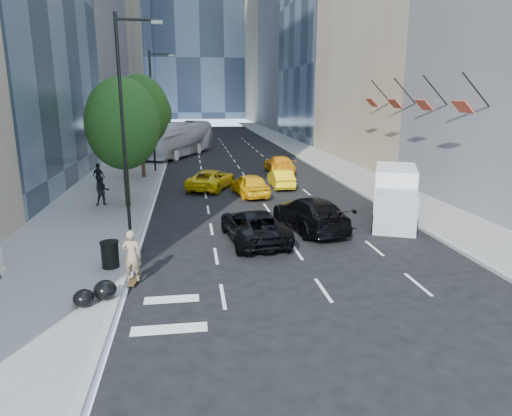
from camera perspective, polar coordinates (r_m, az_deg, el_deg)
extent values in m
plane|color=black|center=(19.67, 2.30, -5.65)|extent=(160.00, 160.00, 0.00)
cube|color=slate|center=(48.97, -14.74, 5.88)|extent=(6.00, 120.00, 0.15)
cube|color=slate|center=(50.46, 7.35, 6.46)|extent=(4.00, 120.00, 0.15)
cube|color=gray|center=(120.36, 4.45, 22.76)|extent=(20.00, 24.00, 50.00)
cylinder|color=black|center=(22.47, -16.31, 9.73)|extent=(0.16, 0.16, 10.00)
cylinder|color=black|center=(22.55, -14.75, 21.84)|extent=(1.80, 0.12, 0.12)
cube|color=#99998C|center=(22.46, -12.28, 21.74)|extent=(0.50, 0.22, 0.15)
cylinder|color=black|center=(40.35, -12.83, 11.60)|extent=(0.16, 0.16, 10.00)
cylinder|color=black|center=(40.40, -11.87, 18.33)|extent=(1.80, 0.12, 0.12)
cube|color=#99998C|center=(40.35, -10.52, 18.25)|extent=(0.50, 0.22, 0.15)
cylinder|color=black|center=(27.90, -15.88, 3.39)|extent=(0.30, 0.30, 3.15)
ellipsoid|color=black|center=(27.52, -16.34, 10.06)|extent=(4.20, 4.20, 5.25)
cylinder|color=black|center=(37.70, -13.97, 6.33)|extent=(0.30, 0.30, 3.38)
ellipsoid|color=black|center=(37.42, -14.29, 11.62)|extent=(4.50, 4.50, 5.62)
cylinder|color=black|center=(50.60, -12.56, 8.01)|extent=(0.30, 0.30, 2.93)
ellipsoid|color=black|center=(50.39, -12.74, 11.43)|extent=(3.90, 3.90, 4.88)
cylinder|color=black|center=(58.41, -11.27, 9.96)|extent=(0.14, 0.14, 5.20)
imported|color=black|center=(58.33, -11.34, 11.53)|extent=(2.48, 0.53, 1.00)
cylinder|color=black|center=(26.55, 25.80, 13.18)|extent=(1.75, 0.08, 1.75)
cube|color=#AF4128|center=(26.21, 24.39, 11.46)|extent=(0.64, 1.30, 0.64)
cylinder|color=black|center=(29.98, 21.50, 13.53)|extent=(1.75, 0.08, 1.75)
cube|color=#AF4128|center=(29.68, 20.23, 11.99)|extent=(0.64, 1.30, 0.64)
cylinder|color=black|center=(33.53, 18.09, 13.75)|extent=(1.75, 0.08, 1.75)
cube|color=#AF4128|center=(33.26, 16.95, 12.37)|extent=(0.64, 1.30, 0.64)
cylinder|color=black|center=(37.18, 15.34, 13.90)|extent=(1.75, 0.08, 1.75)
cube|color=#AF4128|center=(36.93, 14.30, 12.64)|extent=(0.64, 1.30, 0.64)
imported|color=#867554|center=(16.86, -15.24, -6.18)|extent=(0.74, 0.55, 1.87)
imported|color=black|center=(21.04, -0.26, -2.21)|extent=(2.98, 5.51, 1.47)
imported|color=black|center=(22.99, 6.77, -0.68)|extent=(3.26, 5.97, 1.64)
imported|color=#E9A80C|center=(30.52, -0.77, 2.94)|extent=(2.48, 4.64, 1.50)
imported|color=yellow|center=(33.38, 3.13, 3.73)|extent=(1.46, 4.07, 1.33)
imported|color=gold|center=(32.89, -5.60, 3.60)|extent=(4.12, 5.59, 1.41)
imported|color=#FEA50D|center=(39.89, 2.92, 5.50)|extent=(2.18, 5.03, 1.44)
imported|color=silver|center=(51.20, -9.81, 8.48)|extent=(8.18, 13.43, 3.70)
cube|color=silver|center=(26.14, 16.97, 2.37)|extent=(3.53, 4.51, 2.35)
cube|color=gray|center=(23.38, 16.98, -0.50)|extent=(2.54, 2.40, 2.00)
cylinder|color=black|center=(23.17, 14.64, -1.92)|extent=(0.63, 0.92, 0.87)
cylinder|color=black|center=(23.23, 19.15, -2.20)|extent=(0.63, 0.92, 0.87)
cylinder|color=black|center=(27.74, 14.86, 0.67)|extent=(0.63, 0.92, 0.87)
cylinder|color=black|center=(27.79, 18.63, 0.42)|extent=(0.63, 0.92, 0.87)
imported|color=black|center=(28.66, -18.67, 2.02)|extent=(0.99, 0.86, 1.75)
imported|color=black|center=(33.74, -19.05, 3.77)|extent=(1.13, 0.98, 1.82)
cylinder|color=black|center=(18.40, -17.78, -5.62)|extent=(0.66, 0.66, 0.99)
ellipsoid|color=black|center=(15.78, -18.36, -9.69)|extent=(0.73, 0.81, 0.62)
ellipsoid|color=black|center=(15.50, -20.76, -10.49)|extent=(0.64, 0.71, 0.55)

